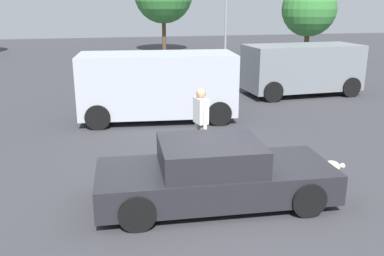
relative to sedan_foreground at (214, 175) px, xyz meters
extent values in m
plane|color=#38383D|center=(0.14, 0.00, -0.57)|extent=(80.00, 80.00, 0.00)
cube|color=#232328|center=(0.02, 0.00, -0.12)|extent=(4.51, 1.96, 0.57)
cube|color=#232328|center=(-0.08, 0.00, 0.41)|extent=(1.94, 1.68, 0.49)
cube|color=slate|center=(0.80, -0.04, 0.41)|extent=(0.14, 1.47, 0.41)
cube|color=slate|center=(-0.95, 0.05, 0.41)|extent=(0.14, 1.47, 0.41)
cylinder|color=black|center=(1.58, 0.73, -0.25)|extent=(0.65, 0.25, 0.64)
cylinder|color=black|center=(1.49, -0.89, -0.25)|extent=(0.65, 0.25, 0.64)
cylinder|color=black|center=(-1.44, 0.89, -0.25)|extent=(0.65, 0.25, 0.64)
cylinder|color=black|center=(-1.53, -0.73, -0.25)|extent=(0.65, 0.25, 0.64)
ellipsoid|color=beige|center=(2.77, 0.50, -0.28)|extent=(0.43, 0.40, 0.27)
sphere|color=beige|center=(2.56, 0.61, -0.21)|extent=(0.21, 0.21, 0.21)
sphere|color=beige|center=(2.50, 0.64, -0.21)|extent=(0.10, 0.10, 0.10)
cylinder|color=beige|center=(2.64, 0.48, -0.48)|extent=(0.06, 0.06, 0.18)
cylinder|color=beige|center=(2.70, 0.61, -0.48)|extent=(0.06, 0.06, 0.18)
cylinder|color=beige|center=(2.84, 0.38, -0.48)|extent=(0.06, 0.06, 0.18)
cylinder|color=beige|center=(2.91, 0.51, -0.48)|extent=(0.06, 0.06, 0.18)
sphere|color=beige|center=(2.96, 0.40, -0.24)|extent=(0.12, 0.12, 0.12)
cube|color=#B2B7C1|center=(-0.17, 6.19, 0.61)|extent=(5.07, 2.47, 1.92)
cube|color=slate|center=(-2.56, 6.43, 1.03)|extent=(0.22, 1.69, 0.77)
cylinder|color=black|center=(-2.10, 5.43, -0.19)|extent=(0.78, 0.32, 0.76)
cylinder|color=black|center=(-1.91, 7.31, -0.19)|extent=(0.78, 0.32, 0.76)
cylinder|color=black|center=(1.57, 5.06, -0.19)|extent=(0.78, 0.32, 0.76)
cylinder|color=black|center=(1.76, 6.94, -0.19)|extent=(0.78, 0.32, 0.76)
cube|color=gray|center=(6.13, 8.71, 0.57)|extent=(4.72, 2.21, 1.79)
cube|color=slate|center=(3.85, 8.60, 0.96)|extent=(0.13, 1.70, 0.72)
cylinder|color=black|center=(4.46, 7.68, -0.17)|extent=(0.81, 0.29, 0.80)
cylinder|color=black|center=(4.37, 9.58, -0.17)|extent=(0.81, 0.29, 0.80)
cylinder|color=black|center=(7.88, 7.85, -0.17)|extent=(0.81, 0.29, 0.80)
cylinder|color=black|center=(7.80, 9.74, -0.17)|extent=(0.81, 0.29, 0.80)
cylinder|color=gray|center=(0.36, 2.37, -0.13)|extent=(0.13, 0.13, 0.87)
cylinder|color=gray|center=(0.33, 2.54, -0.13)|extent=(0.13, 0.13, 0.87)
cube|color=white|center=(0.35, 2.45, 0.62)|extent=(0.31, 0.44, 0.62)
cylinder|color=white|center=(0.39, 2.22, 0.56)|extent=(0.09, 0.09, 0.73)
cylinder|color=white|center=(0.30, 2.69, 0.56)|extent=(0.09, 0.09, 0.73)
sphere|color=tan|center=(0.35, 2.45, 1.04)|extent=(0.24, 0.24, 0.24)
cylinder|color=gray|center=(5.74, 18.10, 1.98)|extent=(0.14, 0.14, 5.09)
cylinder|color=brown|center=(10.38, 16.61, 0.47)|extent=(0.30, 0.30, 2.08)
sphere|color=#387F38|center=(10.38, 16.61, 2.72)|extent=(3.20, 3.20, 3.20)
cylinder|color=brown|center=(3.07, 25.13, 0.76)|extent=(0.30, 0.30, 2.65)
camera|label=1|loc=(-2.03, -7.13, 3.13)|focal=39.67mm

